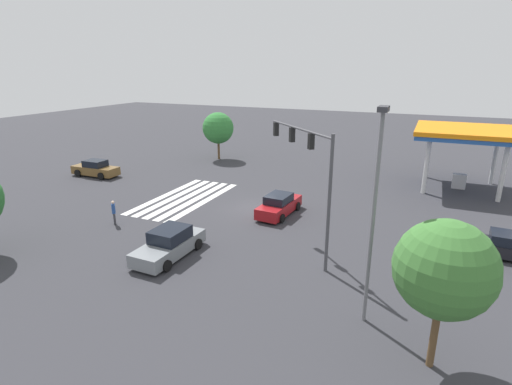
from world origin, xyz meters
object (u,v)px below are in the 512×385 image
object	(u,v)px
traffic_signal_mast	(308,162)
pedestrian	(114,211)
tree_corner_b	(218,128)
car_0	(169,244)
tree_corner_a	(445,269)
street_light_pole_a	(375,202)
car_3	(279,205)
car_4	(96,169)

from	to	relation	value
traffic_signal_mast	pedestrian	world-z (taller)	traffic_signal_mast
pedestrian	tree_corner_b	distance (m)	21.15
pedestrian	traffic_signal_mast	bearing A→B (deg)	-36.66
car_0	tree_corner_a	bearing A→B (deg)	77.30
street_light_pole_a	tree_corner_a	world-z (taller)	street_light_pole_a
traffic_signal_mast	tree_corner_b	bearing A→B (deg)	-4.71
car_3	pedestrian	bearing A→B (deg)	128.02
car_3	tree_corner_a	distance (m)	16.46
car_0	tree_corner_a	size ratio (longest dim) A/B	0.86
car_0	tree_corner_b	distance (m)	25.24
pedestrian	tree_corner_a	xyz separation A→B (m)	(5.85, 20.09, 2.94)
car_0	street_light_pole_a	distance (m)	12.16
tree_corner_b	street_light_pole_a	bearing A→B (deg)	40.09
car_3	car_4	distance (m)	20.47
tree_corner_b	car_4	bearing A→B (deg)	-32.19
traffic_signal_mast	street_light_pole_a	xyz separation A→B (m)	(5.20, 4.26, -0.08)
traffic_signal_mast	tree_corner_b	distance (m)	25.69
car_3	street_light_pole_a	xyz separation A→B (m)	(10.45, 7.87, 4.60)
car_0	tree_corner_b	size ratio (longest dim) A/B	0.90
traffic_signal_mast	pedestrian	xyz separation A→B (m)	(1.16, -13.18, -4.44)
car_0	tree_corner_b	bearing A→B (deg)	-156.07
tree_corner_b	car_0	bearing A→B (deg)	22.72
street_light_pole_a	car_0	bearing A→B (deg)	-98.26
car_3	car_4	size ratio (longest dim) A/B	0.99
car_4	tree_corner_b	world-z (taller)	tree_corner_b
tree_corner_a	tree_corner_b	distance (m)	35.45
traffic_signal_mast	street_light_pole_a	distance (m)	6.73
car_0	car_4	world-z (taller)	car_0
pedestrian	car_3	bearing A→B (deg)	-7.88
pedestrian	street_light_pole_a	world-z (taller)	street_light_pole_a
traffic_signal_mast	tree_corner_b	xyz separation A→B (m)	(-19.55, -16.57, -1.79)
traffic_signal_mast	car_0	bearing A→B (deg)	72.51
traffic_signal_mast	tree_corner_a	size ratio (longest dim) A/B	1.30
pedestrian	tree_corner_a	bearing A→B (deg)	-57.90
pedestrian	tree_corner_a	distance (m)	21.13
street_light_pole_a	traffic_signal_mast	bearing A→B (deg)	-140.67
traffic_signal_mast	car_0	distance (m)	9.05
traffic_signal_mast	tree_corner_a	distance (m)	9.96
pedestrian	street_light_pole_a	size ratio (longest dim) A/B	0.19
pedestrian	tree_corner_a	world-z (taller)	tree_corner_a
car_4	street_light_pole_a	distance (m)	31.40
traffic_signal_mast	car_3	xyz separation A→B (m)	(-5.25, -3.61, -4.69)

